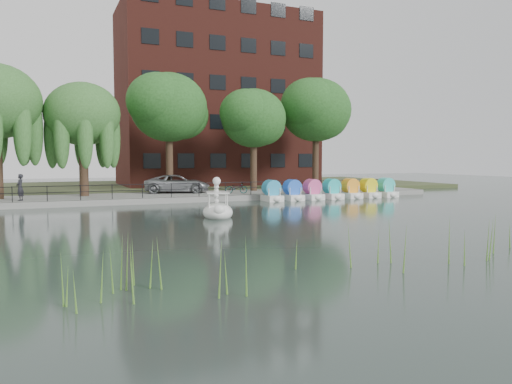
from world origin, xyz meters
TOP-DOWN VIEW (x-y plane):
  - ground_plane at (0.00, 0.00)m, footprint 120.00×120.00m
  - promenade at (0.00, 16.00)m, footprint 40.00×6.00m
  - kerb at (0.00, 13.05)m, footprint 40.00×0.25m
  - land_strip at (0.00, 30.00)m, footprint 60.00×22.00m
  - railing at (0.00, 13.25)m, footprint 32.00×0.05m
  - apartment_building at (7.00, 29.97)m, footprint 20.00×10.07m
  - willow_mid at (-7.50, 17.00)m, footprint 5.32×5.32m
  - broadleaf_center at (-1.00, 18.00)m, footprint 6.00×6.00m
  - broadleaf_right at (6.00, 17.50)m, footprint 5.40×5.40m
  - broadleaf_far at (12.50, 18.50)m, footprint 6.30×6.30m
  - minivan at (-0.52, 17.51)m, footprint 3.99×6.34m
  - bicycle at (3.47, 14.91)m, footprint 0.91×1.80m
  - pedestrian at (-11.59, 14.32)m, footprint 0.70×0.84m
  - swan_boat at (-1.67, 4.09)m, footprint 2.16×2.82m
  - pedal_boat_row at (10.23, 11.98)m, footprint 11.35×1.70m
  - reed_bank at (2.00, -9.50)m, footprint 24.00×2.40m

SIDE VIEW (x-z plane):
  - ground_plane at x=0.00m, z-range 0.00..0.00m
  - land_strip at x=0.00m, z-range 0.00..0.36m
  - promenade at x=0.00m, z-range 0.00..0.40m
  - kerb at x=0.00m, z-range 0.00..0.40m
  - swan_boat at x=-1.67m, z-range -0.60..1.53m
  - reed_bank at x=2.00m, z-range 0.00..1.20m
  - pedal_boat_row at x=10.23m, z-range -0.09..1.31m
  - bicycle at x=3.47m, z-range 0.40..1.40m
  - railing at x=0.00m, z-range 0.65..1.65m
  - minivan at x=-0.52m, z-range 0.40..2.03m
  - pedestrian at x=-11.59m, z-range 0.40..2.38m
  - willow_mid at x=-7.50m, z-range 2.17..10.32m
  - broadleaf_right at x=6.00m, z-range 2.22..10.55m
  - broadleaf_center at x=-1.00m, z-range 2.44..11.69m
  - broadleaf_far at x=12.50m, z-range 2.54..12.25m
  - apartment_building at x=7.00m, z-range 0.36..18.36m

